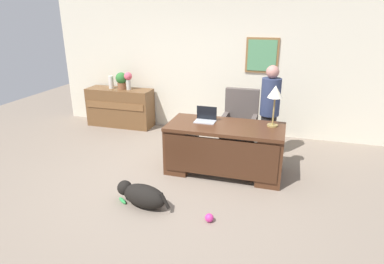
% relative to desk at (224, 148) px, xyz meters
% --- Properties ---
extents(ground_plane, '(12.00, 12.00, 0.00)m').
position_rel_desk_xyz_m(ground_plane, '(-0.62, -0.62, -0.42)').
color(ground_plane, gray).
extents(back_wall, '(7.00, 0.16, 2.70)m').
position_rel_desk_xyz_m(back_wall, '(-0.61, 1.98, 0.93)').
color(back_wall, beige).
rests_on(back_wall, ground_plane).
extents(desk, '(1.77, 0.83, 0.78)m').
position_rel_desk_xyz_m(desk, '(0.00, 0.00, 0.00)').
color(desk, '#4C2B19').
rests_on(desk, ground_plane).
extents(credenza, '(1.44, 0.50, 0.83)m').
position_rel_desk_xyz_m(credenza, '(-2.65, 1.62, -0.01)').
color(credenza, brown).
rests_on(credenza, ground_plane).
extents(armchair, '(0.60, 0.59, 1.11)m').
position_rel_desk_xyz_m(armchair, '(0.09, 0.97, 0.07)').
color(armchair, '#564C47').
rests_on(armchair, ground_plane).
extents(person_standing, '(0.32, 0.32, 1.60)m').
position_rel_desk_xyz_m(person_standing, '(0.59, 0.82, 0.40)').
color(person_standing, '#262323').
rests_on(person_standing, ground_plane).
extents(dog_lying, '(0.79, 0.41, 0.30)m').
position_rel_desk_xyz_m(dog_lying, '(-0.83, -1.24, -0.27)').
color(dog_lying, black).
rests_on(dog_lying, ground_plane).
extents(laptop, '(0.32, 0.22, 0.23)m').
position_rel_desk_xyz_m(laptop, '(-0.34, 0.14, 0.41)').
color(laptop, '#B2B5BA').
rests_on(laptop, desk).
extents(desk_lamp, '(0.22, 0.22, 0.62)m').
position_rel_desk_xyz_m(desk_lamp, '(0.69, 0.19, 0.85)').
color(desk_lamp, '#9E8447').
rests_on(desk_lamp, desk).
extents(vase_with_flowers, '(0.17, 0.17, 0.37)m').
position_rel_desk_xyz_m(vase_with_flowers, '(-2.42, 1.63, 0.64)').
color(vase_with_flowers, beige).
rests_on(vase_with_flowers, credenza).
extents(vase_empty, '(0.11, 0.11, 0.27)m').
position_rel_desk_xyz_m(vase_empty, '(-2.83, 1.63, 0.54)').
color(vase_empty, silver).
rests_on(vase_empty, credenza).
extents(potted_plant, '(0.24, 0.24, 0.36)m').
position_rel_desk_xyz_m(potted_plant, '(-2.58, 1.63, 0.61)').
color(potted_plant, brown).
rests_on(potted_plant, credenza).
extents(dog_toy_ball, '(0.11, 0.11, 0.11)m').
position_rel_desk_xyz_m(dog_toy_ball, '(0.09, -1.34, -0.37)').
color(dog_toy_ball, '#D8338C').
rests_on(dog_toy_ball, ground_plane).
extents(dog_toy_bone, '(0.17, 0.14, 0.05)m').
position_rel_desk_xyz_m(dog_toy_bone, '(-1.12, -1.25, -0.40)').
color(dog_toy_bone, green).
rests_on(dog_toy_bone, ground_plane).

